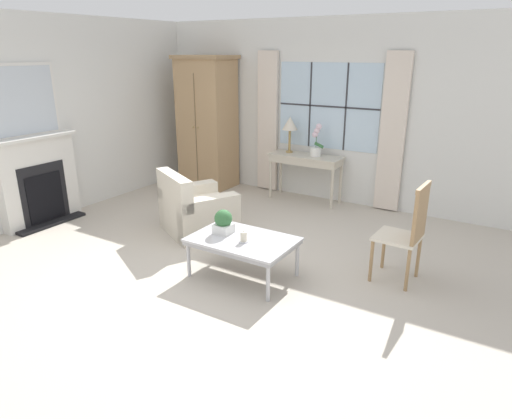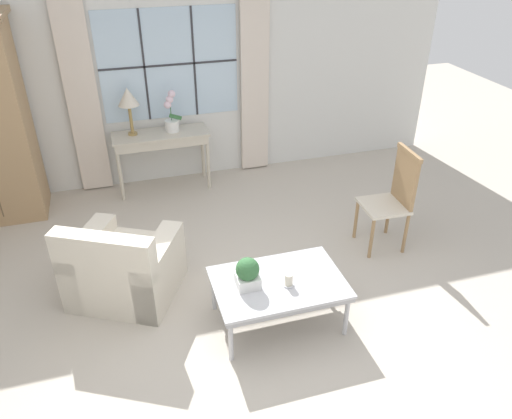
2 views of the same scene
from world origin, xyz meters
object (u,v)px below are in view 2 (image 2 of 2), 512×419
at_px(coffee_table, 278,285).
at_px(table_lamp, 128,98).
at_px(potted_plant_small, 248,273).
at_px(potted_orchid, 171,116).
at_px(console_table, 161,140).
at_px(armchair_upholstered, 124,269).
at_px(side_chair_wooden, 394,194).
at_px(pillar_candle, 289,280).

bearing_deg(coffee_table, table_lamp, 108.34).
bearing_deg(potted_plant_small, potted_orchid, 93.83).
bearing_deg(console_table, table_lamp, 170.73).
distance_m(table_lamp, armchair_upholstered, 2.26).
height_order(table_lamp, coffee_table, table_lamp).
bearing_deg(table_lamp, potted_orchid, -2.34).
height_order(potted_orchid, coffee_table, potted_orchid).
relative_size(table_lamp, armchair_upholstered, 0.50).
xyz_separation_m(console_table, side_chair_wooden, (2.11, -1.95, -0.05)).
xyz_separation_m(console_table, potted_orchid, (0.16, 0.03, 0.29)).
bearing_deg(side_chair_wooden, armchair_upholstered, -179.09).
relative_size(potted_orchid, side_chair_wooden, 0.47).
distance_m(table_lamp, potted_orchid, 0.54).
relative_size(armchair_upholstered, coffee_table, 1.06).
xyz_separation_m(console_table, pillar_candle, (0.66, -2.81, -0.17)).
distance_m(potted_plant_small, pillar_candle, 0.34).
height_order(side_chair_wooden, coffee_table, side_chair_wooden).
bearing_deg(armchair_upholstered, potted_plant_small, -36.91).
height_order(armchair_upholstered, pillar_candle, armchair_upholstered).
height_order(console_table, coffee_table, console_table).
relative_size(table_lamp, coffee_table, 0.53).
xyz_separation_m(console_table, armchair_upholstered, (-0.63, -1.99, -0.37)).
bearing_deg(potted_orchid, table_lamp, 177.66).
height_order(potted_orchid, potted_plant_small, potted_orchid).
distance_m(armchair_upholstered, pillar_candle, 1.54).
bearing_deg(table_lamp, console_table, -9.27).
bearing_deg(side_chair_wooden, potted_orchid, 134.55).
bearing_deg(table_lamp, pillar_candle, -71.02).
relative_size(table_lamp, side_chair_wooden, 0.54).
distance_m(armchair_upholstered, side_chair_wooden, 2.75).
bearing_deg(pillar_candle, potted_orchid, 100.08).
xyz_separation_m(potted_orchid, armchair_upholstered, (-0.78, -2.03, -0.66)).
bearing_deg(armchair_upholstered, side_chair_wooden, 0.91).
xyz_separation_m(table_lamp, potted_plant_small, (0.66, -2.77, -0.63)).
height_order(potted_orchid, pillar_candle, potted_orchid).
height_order(side_chair_wooden, potted_plant_small, side_chair_wooden).
xyz_separation_m(side_chair_wooden, coffee_table, (-1.51, -0.79, -0.21)).
bearing_deg(potted_orchid, side_chair_wooden, -45.45).
xyz_separation_m(potted_plant_small, pillar_candle, (0.32, -0.09, -0.08)).
bearing_deg(console_table, coffee_table, -77.60).
distance_m(coffee_table, potted_plant_small, 0.31).
bearing_deg(pillar_candle, side_chair_wooden, 30.82).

